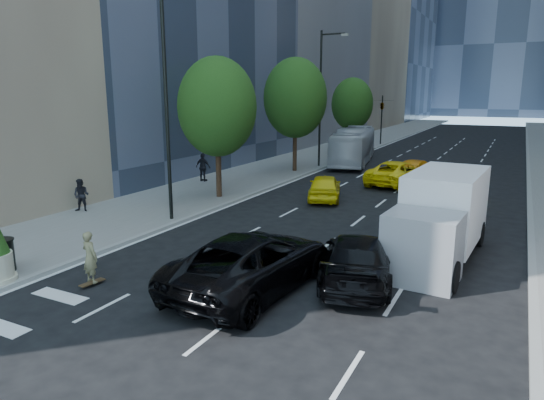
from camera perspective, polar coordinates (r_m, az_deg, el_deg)
The scene contains 20 objects.
ground at distance 15.82m, azimuth -2.14°, elevation -8.80°, with size 160.00×160.00×0.00m, color black.
sidewalk_left at distance 46.15m, azimuth 6.31°, elevation 5.48°, with size 6.00×120.00×0.15m, color slate.
lamp_near at distance 21.60m, azimuth -12.03°, elevation 12.47°, with size 2.13×0.22×10.00m.
lamp_far at distance 37.37m, azimuth 5.97°, elevation 12.64°, with size 2.13×0.22×10.00m.
tree_near at distance 26.17m, azimuth -6.48°, elevation 10.80°, with size 4.20×4.20×7.46m.
tree_mid at distance 34.95m, azimuth 2.76°, elevation 11.88°, with size 4.50×4.50×7.99m.
tree_far at distance 47.11m, azimuth 9.41°, elevation 11.09°, with size 3.90×3.90×6.92m.
traffic_signal at distance 54.58m, azimuth 12.83°, elevation 10.73°, with size 2.48×0.53×5.20m.
skateboarder at distance 15.70m, azimuth -20.60°, elevation -6.68°, with size 0.58×0.38×1.60m, color olive.
black_sedan_lincoln at distance 14.47m, azimuth -2.37°, elevation -7.25°, with size 2.85×6.19×1.72m, color black.
black_sedan_mercedes at distance 15.28m, azimuth 10.04°, elevation -6.79°, with size 2.09×5.14×1.49m, color black.
taxi_a at distance 26.51m, azimuth 6.21°, elevation 1.54°, with size 1.66×4.14×1.41m, color yellow.
taxi_b at distance 27.47m, azimuth 20.29°, elevation 1.30°, with size 1.58×4.52×1.49m, color yellow.
taxi_c at distance 31.62m, azimuth 14.47°, elevation 3.11°, with size 2.51×5.45×1.52m, color yellow.
taxi_d at distance 33.99m, azimuth 16.59°, elevation 3.48°, with size 1.88×4.62×1.34m, color #FFA00D.
city_bus at distance 40.17m, azimuth 9.56°, elevation 6.30°, with size 2.44×10.43×2.91m, color silver.
box_truck at distance 17.77m, azimuth 19.17°, elevation -1.88°, with size 2.70×6.46×3.02m.
pedestrian_a at distance 24.87m, azimuth -21.51°, elevation 0.52°, with size 0.76×0.59×1.57m, color black.
pedestrian_b at distance 31.29m, azimuth -8.11°, elevation 3.84°, with size 1.06×0.44×1.81m, color black.
trash_can at distance 17.78m, azimuth -29.07°, elevation -5.76°, with size 0.67×0.67×1.01m, color black.
Camera 1 is at (7.21, -12.83, 5.78)m, focal length 32.00 mm.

